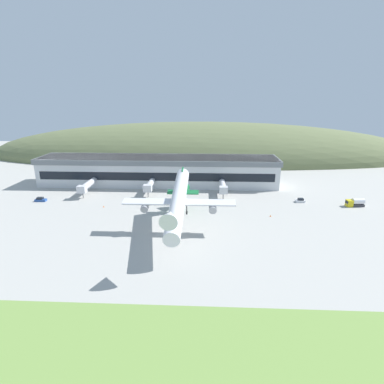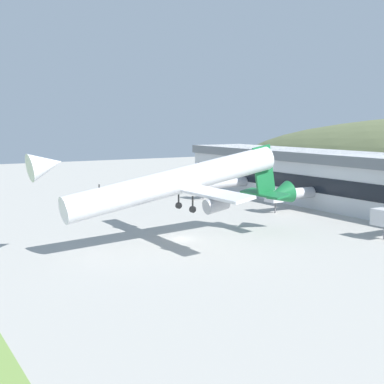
% 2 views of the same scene
% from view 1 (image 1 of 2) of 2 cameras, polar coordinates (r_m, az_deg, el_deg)
% --- Properties ---
extents(ground_plane, '(379.54, 379.54, 0.00)m').
position_cam_1_polar(ground_plane, '(95.31, -4.20, -7.07)').
color(ground_plane, '#ADAAA3').
extents(grass_strip_foreground, '(341.59, 24.51, 0.08)m').
position_cam_1_polar(grass_strip_foreground, '(55.71, -10.75, -28.21)').
color(grass_strip_foreground, '#759947').
rests_on(grass_strip_foreground, ground_plane).
extents(hill_backdrop, '(298.08, 80.06, 47.77)m').
position_cam_1_polar(hill_backdrop, '(209.50, 1.98, 6.69)').
color(hill_backdrop, '#667047').
rests_on(hill_backdrop, ground_plane).
extents(terminal_building, '(111.26, 18.74, 13.07)m').
position_cam_1_polar(terminal_building, '(142.50, -6.43, 4.40)').
color(terminal_building, silver).
rests_on(terminal_building, ground_plane).
extents(jetway_0, '(3.38, 15.64, 5.43)m').
position_cam_1_polar(jetway_0, '(134.44, -19.37, 1.19)').
color(jetway_0, silver).
rests_on(jetway_0, ground_plane).
extents(jetway_1, '(3.38, 12.92, 5.43)m').
position_cam_1_polar(jetway_1, '(128.34, -8.11, 1.28)').
color(jetway_1, silver).
rests_on(jetway_1, ground_plane).
extents(jetway_2, '(3.38, 14.05, 5.43)m').
position_cam_1_polar(jetway_2, '(125.77, 5.89, 1.02)').
color(jetway_2, silver).
rests_on(jetway_2, ground_plane).
extents(cargo_airplane, '(34.10, 48.87, 12.44)m').
position_cam_1_polar(cargo_airplane, '(89.26, -2.58, -1.62)').
color(cargo_airplane, silver).
extents(service_car_0, '(3.74, 1.96, 1.57)m').
position_cam_1_polar(service_car_0, '(126.02, 19.93, -1.54)').
color(service_car_0, silver).
rests_on(service_car_0, ground_plane).
extents(service_car_1, '(4.29, 1.89, 1.61)m').
position_cam_1_polar(service_car_1, '(133.97, -26.88, -1.30)').
color(service_car_1, '#264C99').
rests_on(service_car_1, ground_plane).
extents(fuel_truck, '(6.83, 2.80, 3.14)m').
position_cam_1_polar(fuel_truck, '(129.58, 28.68, -1.78)').
color(fuel_truck, gold).
rests_on(fuel_truck, ground_plane).
extents(traffic_cone_0, '(0.52, 0.52, 0.58)m').
position_cam_1_polar(traffic_cone_0, '(118.12, -16.49, -2.64)').
color(traffic_cone_0, orange).
rests_on(traffic_cone_0, ground_plane).
extents(traffic_cone_1, '(0.52, 0.52, 0.58)m').
position_cam_1_polar(traffic_cone_1, '(108.17, 14.72, -4.38)').
color(traffic_cone_1, orange).
rests_on(traffic_cone_1, ground_plane).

